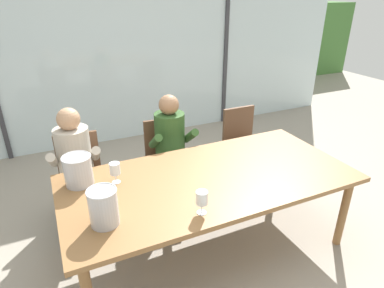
% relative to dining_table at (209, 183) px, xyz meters
% --- Properties ---
extents(ground, '(14.00, 14.00, 0.00)m').
position_rel_dining_table_xyz_m(ground, '(0.00, 1.00, -0.68)').
color(ground, '#9E9384').
extents(window_glass_panel, '(7.61, 0.03, 2.60)m').
position_rel_dining_table_xyz_m(window_glass_panel, '(0.00, 2.75, 0.62)').
color(window_glass_panel, silver).
rests_on(window_glass_panel, ground).
extents(window_mullion_right, '(0.06, 0.06, 2.60)m').
position_rel_dining_table_xyz_m(window_mullion_right, '(1.71, 2.73, 0.62)').
color(window_mullion_right, '#38383D').
rests_on(window_mullion_right, ground).
extents(hillside_vineyard, '(13.61, 2.40, 1.86)m').
position_rel_dining_table_xyz_m(hillside_vineyard, '(0.00, 5.88, 0.25)').
color(hillside_vineyard, '#477A38').
rests_on(hillside_vineyard, ground).
extents(dining_table, '(2.41, 1.16, 0.74)m').
position_rel_dining_table_xyz_m(dining_table, '(0.00, 0.00, 0.00)').
color(dining_table, olive).
rests_on(dining_table, ground).
extents(chair_near_curtain, '(0.47, 0.47, 0.87)m').
position_rel_dining_table_xyz_m(chair_near_curtain, '(-0.94, 0.99, -0.17)').
color(chair_near_curtain, brown).
rests_on(chair_near_curtain, ground).
extents(chair_left_of_center, '(0.48, 0.48, 0.87)m').
position_rel_dining_table_xyz_m(chair_left_of_center, '(-0.02, 1.00, -0.17)').
color(chair_left_of_center, brown).
rests_on(chair_left_of_center, ground).
extents(chair_center, '(0.44, 0.44, 0.87)m').
position_rel_dining_table_xyz_m(chair_center, '(0.97, 0.99, -0.17)').
color(chair_center, brown).
rests_on(chair_center, ground).
extents(person_beige_jumper, '(0.48, 0.63, 1.19)m').
position_rel_dining_table_xyz_m(person_beige_jumper, '(-0.98, 0.85, -0.00)').
color(person_beige_jumper, '#B7AD9E').
rests_on(person_beige_jumper, ground).
extents(person_olive_shirt, '(0.48, 0.63, 1.19)m').
position_rel_dining_table_xyz_m(person_olive_shirt, '(0.00, 0.85, -0.00)').
color(person_olive_shirt, '#2D5123').
rests_on(person_olive_shirt, ground).
extents(ice_bucket_primary, '(0.20, 0.20, 0.26)m').
position_rel_dining_table_xyz_m(ice_bucket_primary, '(-0.91, -0.25, 0.19)').
color(ice_bucket_primary, '#B7B7BC').
rests_on(ice_bucket_primary, dining_table).
extents(ice_bucket_secondary, '(0.23, 0.23, 0.25)m').
position_rel_dining_table_xyz_m(ice_bucket_secondary, '(-0.99, 0.34, 0.19)').
color(ice_bucket_secondary, '#B7B7BC').
rests_on(ice_bucket_secondary, dining_table).
extents(wine_glass_by_left_taster, '(0.08, 0.08, 0.17)m').
position_rel_dining_table_xyz_m(wine_glass_by_left_taster, '(-0.28, -0.41, 0.18)').
color(wine_glass_by_left_taster, silver).
rests_on(wine_glass_by_left_taster, dining_table).
extents(wine_glass_near_bucket, '(0.08, 0.08, 0.17)m').
position_rel_dining_table_xyz_m(wine_glass_near_bucket, '(-0.73, 0.24, 0.18)').
color(wine_glass_near_bucket, silver).
rests_on(wine_glass_near_bucket, dining_table).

